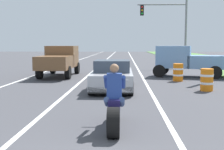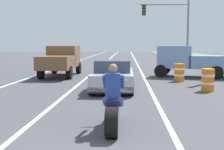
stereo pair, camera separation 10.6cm
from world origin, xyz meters
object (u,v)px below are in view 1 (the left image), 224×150
at_px(motorcycle_with_rider, 114,106).
at_px(sports_car_silver, 112,76).
at_px(construction_barrel_mid, 178,72).
at_px(pickup_truck_right_shoulder_light_blue, 188,60).
at_px(pickup_truck_left_lane_brown, 59,59).
at_px(construction_barrel_nearest, 207,80).
at_px(traffic_light_mast_near, 171,23).

distance_m(motorcycle_with_rider, sports_car_silver, 6.37).
relative_size(sports_car_silver, construction_barrel_mid, 4.30).
bearing_deg(pickup_truck_right_shoulder_light_blue, motorcycle_with_rider, -110.15).
distance_m(pickup_truck_left_lane_brown, construction_barrel_nearest, 9.81).
distance_m(traffic_light_mast_near, construction_barrel_mid, 10.54).
distance_m(pickup_truck_right_shoulder_light_blue, construction_barrel_mid, 2.61).
relative_size(motorcycle_with_rider, pickup_truck_right_shoulder_light_blue, 0.43).
bearing_deg(construction_barrel_nearest, motorcycle_with_rider, -122.63).
relative_size(construction_barrel_nearest, construction_barrel_mid, 1.00).
distance_m(motorcycle_with_rider, construction_barrel_nearest, 7.32).
bearing_deg(pickup_truck_right_shoulder_light_blue, pickup_truck_left_lane_brown, -179.89).
bearing_deg(pickup_truck_right_shoulder_light_blue, sports_car_silver, -130.15).
bearing_deg(traffic_light_mast_near, pickup_truck_left_lane_brown, -137.83).
xyz_separation_m(motorcycle_with_rider, traffic_light_mast_near, (4.39, 19.49, 3.39)).
xyz_separation_m(traffic_light_mast_near, construction_barrel_nearest, (-0.44, -13.32, -3.48)).
xyz_separation_m(pickup_truck_left_lane_brown, traffic_light_mast_near, (8.39, 7.60, 2.88)).
bearing_deg(sports_car_silver, pickup_truck_right_shoulder_light_blue, 49.85).
relative_size(motorcycle_with_rider, construction_barrel_mid, 2.21).
distance_m(motorcycle_with_rider, pickup_truck_right_shoulder_light_blue, 12.69).
height_order(traffic_light_mast_near, construction_barrel_mid, traffic_light_mast_near).
bearing_deg(pickup_truck_left_lane_brown, pickup_truck_right_shoulder_light_blue, 0.11).
distance_m(construction_barrel_nearest, construction_barrel_mid, 3.50).
bearing_deg(traffic_light_mast_near, pickup_truck_right_shoulder_light_blue, -90.15).
bearing_deg(pickup_truck_right_shoulder_light_blue, construction_barrel_mid, -114.92).
relative_size(traffic_light_mast_near, construction_barrel_mid, 6.00).
bearing_deg(traffic_light_mast_near, construction_barrel_nearest, -91.91).
xyz_separation_m(motorcycle_with_rider, construction_barrel_nearest, (3.95, 6.16, -0.09)).
height_order(pickup_truck_left_lane_brown, pickup_truck_right_shoulder_light_blue, same).
bearing_deg(motorcycle_with_rider, traffic_light_mast_near, 77.31).
xyz_separation_m(sports_car_silver, construction_barrel_nearest, (4.25, -0.20, -0.13)).
distance_m(motorcycle_with_rider, traffic_light_mast_near, 20.26).
relative_size(pickup_truck_right_shoulder_light_blue, construction_barrel_nearest, 5.14).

